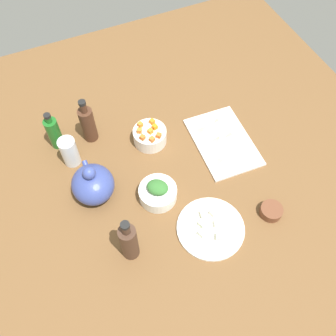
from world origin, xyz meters
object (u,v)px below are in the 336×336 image
Objects in this scene: drinking_glass_0 at (69,152)px; bottle_0 at (129,242)px; bowl_greens at (158,193)px; bottle_2 at (54,133)px; plate_tofu at (211,228)px; bowl_small_side at (271,211)px; bottle_1 at (88,124)px; bowl_carrots at (149,136)px; teapot at (93,184)px; cutting_board at (223,142)px.

bottle_0 is at bearing -169.93° from drinking_glass_0.
bottle_2 reaches higher than bowl_greens.
bowl_small_side is at bearing -98.21° from plate_tofu.
bowl_greens is (19.41, 11.97, 2.14)cm from plate_tofu.
bowl_carrots is at bearing -118.67° from bottle_1.
bottle_0 is 45.35cm from drinking_glass_0.
bowl_greens is 41.51cm from bowl_small_side.
bowl_small_side is at bearing -121.54° from teapot.
bottle_2 is (39.00, 27.69, 4.95)cm from bowl_greens.
drinking_glass_0 reaches higher than cutting_board.
bottle_2 is at bearing 14.04° from teapot.
bowl_small_side is at bearing -97.42° from bottle_0.
bowl_greens is at bearing 56.84° from bowl_small_side.
bottle_1 reaches higher than cutting_board.
teapot is 0.85× the size of bottle_1.
bowl_carrots is at bearing 30.00° from bowl_small_side.
teapot is (-1.08, 55.07, 5.67)cm from cutting_board.
teapot reaches higher than bowl_carrots.
cutting_board is 30.43cm from bowl_carrots.
bottle_2 reaches higher than teapot.
plate_tofu is 1.05× the size of bottle_0.
bowl_carrots is 48.18cm from bottle_0.
drinking_glass_0 is (28.55, 24.64, 3.65)cm from bowl_greens.
bowl_greens is at bearing 31.66° from plate_tofu.
bowl_small_side is (-35.16, -0.45, 1.25)cm from cutting_board.
bowl_small_side is 65.29cm from teapot.
bottle_2 is 10.96cm from drinking_glass_0.
cutting_board is at bearing -35.00° from plate_tofu.
bowl_carrots is 0.75× the size of teapot.
bowl_greens reaches higher than bowl_small_side.
bottle_0 is at bearing 83.21° from plate_tofu.
bowl_carrots is 31.23cm from teapot.
plate_tofu is 22.91cm from bowl_greens.
bottle_0 is at bearing -168.74° from bottle_2.
bowl_small_side is 77.58cm from bottle_1.
plate_tofu is at bearing 81.79° from bowl_small_side.
drinking_glass_0 is (16.09, 58.93, 5.90)cm from cutting_board.
bottle_1 is (59.76, 48.98, 6.97)cm from bowl_small_side.
bowl_carrots is at bearing -63.00° from teapot.
teapot is 28.51cm from bottle_2.
bottle_0 is (-28.46, 51.03, 9.02)cm from cutting_board.
teapot is at bearing 165.72° from bottle_1.
bowl_small_side is (-3.28, -22.77, 1.15)cm from plate_tofu.
bowl_small_side is 0.35× the size of bottle_0.
bowl_carrots reaches higher than cutting_board.
bowl_greens is 40.16cm from bottle_1.
teapot is (-14.11, 27.70, 3.01)cm from bowl_carrots.
teapot is at bearing 117.00° from bowl_carrots.
bottle_0 is at bearing 177.31° from bottle_1.
bowl_carrots reaches higher than plate_tofu.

